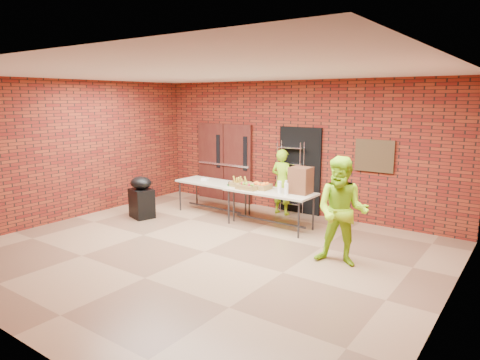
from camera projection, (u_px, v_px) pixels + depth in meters
name	position (u px, v px, depth m)	size (l,w,h in m)	color
room	(203.00, 166.00, 7.55)	(8.08, 7.08, 3.28)	brown
double_doors	(224.00, 162.00, 11.65)	(1.78, 0.12, 2.10)	#471D14
dark_doorway	(300.00, 171.00, 10.36)	(1.10, 0.06, 2.10)	black
bronze_plaque	(374.00, 156.00, 9.23)	(0.85, 0.04, 0.70)	#3F2B19
wire_rack	(290.00, 178.00, 10.39)	(0.64, 0.21, 1.75)	silver
table_left	(214.00, 185.00, 10.39)	(1.91, 0.85, 0.77)	tan
table_right	(270.00, 194.00, 9.23)	(1.98, 0.83, 0.81)	tan
basket_bananas	(241.00, 184.00, 9.65)	(0.42, 0.33, 0.13)	olive
basket_oranges	(260.00, 186.00, 9.40)	(0.46, 0.36, 0.14)	olive
basket_apples	(248.00, 186.00, 9.36)	(0.47, 0.36, 0.14)	olive
muffin_tray	(235.00, 183.00, 9.99)	(0.37, 0.37, 0.09)	#154F1A
napkin_box	(205.00, 179.00, 10.57)	(0.17, 0.12, 0.06)	white
coffee_dispenser	(301.00, 180.00, 8.91)	(0.42, 0.38, 0.56)	brown
cup_stack_front	(279.00, 187.00, 8.98)	(0.08, 0.08, 0.25)	white
cup_stack_mid	(286.00, 189.00, 8.80)	(0.08, 0.08, 0.25)	white
cup_stack_back	(287.00, 187.00, 9.02)	(0.09, 0.09, 0.26)	white
covered_grill	(142.00, 197.00, 10.02)	(0.64, 0.59, 0.98)	black
volunteer_woman	(282.00, 182.00, 10.28)	(0.58, 0.38, 1.59)	#96DB18
volunteer_man	(342.00, 211.00, 7.10)	(0.89, 0.70, 1.84)	#96DB18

